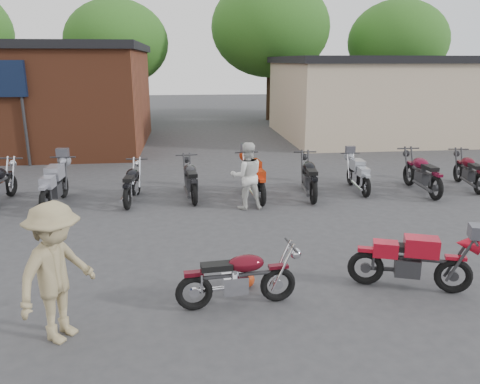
{
  "coord_description": "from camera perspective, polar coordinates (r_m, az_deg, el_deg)",
  "views": [
    {
      "loc": [
        -1.2,
        -6.98,
        3.58
      ],
      "look_at": [
        -0.1,
        2.48,
        0.9
      ],
      "focal_mm": 35.0,
      "sensor_mm": 36.0,
      "label": 1
    }
  ],
  "objects": [
    {
      "name": "row_bike_7",
      "position": [
        14.02,
        21.31,
        2.39
      ],
      "size": [
        0.7,
        2.1,
        1.22
      ],
      "primitive_type": null,
      "rotation": [
        0.0,
        0.0,
        1.57
      ],
      "color": "#580B20",
      "rests_on": "ground"
    },
    {
      "name": "row_bike_2",
      "position": [
        12.52,
        -13.03,
        1.27
      ],
      "size": [
        0.77,
        1.92,
        1.09
      ],
      "primitive_type": null,
      "rotation": [
        0.0,
        0.0,
        1.49
      ],
      "color": "black",
      "rests_on": "ground"
    },
    {
      "name": "tree_3",
      "position": [
        31.85,
        18.51,
        15.35
      ],
      "size": [
        6.08,
        6.08,
        7.6
      ],
      "primitive_type": null,
      "color": "#2A5717",
      "rests_on": "ground"
    },
    {
      "name": "row_bike_5",
      "position": [
        12.84,
        8.44,
        2.09
      ],
      "size": [
        0.88,
        2.1,
        1.19
      ],
      "primitive_type": null,
      "rotation": [
        0.0,
        0.0,
        1.47
      ],
      "color": "black",
      "rests_on": "ground"
    },
    {
      "name": "row_bike_8",
      "position": [
        15.09,
        26.14,
        2.52
      ],
      "size": [
        0.9,
        1.98,
        1.11
      ],
      "primitive_type": null,
      "rotation": [
        0.0,
        0.0,
        1.42
      ],
      "color": "#4C0915",
      "rests_on": "ground"
    },
    {
      "name": "tree_2",
      "position": [
        29.46,
        3.68,
        17.3
      ],
      "size": [
        7.04,
        7.04,
        8.8
      ],
      "primitive_type": null,
      "color": "#2A5717",
      "rests_on": "ground"
    },
    {
      "name": "ground",
      "position": [
        7.94,
        2.83,
        -11.11
      ],
      "size": [
        90.0,
        90.0,
        0.0
      ],
      "primitive_type": "plane",
      "color": "#363538"
    },
    {
      "name": "stucco_building",
      "position": [
        24.1,
        17.41,
        10.67
      ],
      "size": [
        10.0,
        8.0,
        3.5
      ],
      "primitive_type": "cube",
      "color": "tan",
      "rests_on": "ground"
    },
    {
      "name": "tree_1",
      "position": [
        29.23,
        -14.67,
        15.48
      ],
      "size": [
        5.92,
        5.92,
        7.4
      ],
      "primitive_type": null,
      "color": "#2A5717",
      "rests_on": "ground"
    },
    {
      "name": "row_bike_6",
      "position": [
        13.66,
        14.22,
        2.31
      ],
      "size": [
        0.66,
        1.83,
        1.05
      ],
      "primitive_type": null,
      "rotation": [
        0.0,
        0.0,
        1.54
      ],
      "color": "#9CA1AA",
      "rests_on": "ground"
    },
    {
      "name": "sportbike",
      "position": [
        8.04,
        20.29,
        -7.56
      ],
      "size": [
        1.96,
        1.21,
        1.08
      ],
      "primitive_type": null,
      "rotation": [
        0.0,
        0.0,
        -0.35
      ],
      "color": "red",
      "rests_on": "ground"
    },
    {
      "name": "row_bike_3",
      "position": [
        12.64,
        -6.05,
        1.83
      ],
      "size": [
        0.84,
        2.0,
        1.13
      ],
      "primitive_type": null,
      "rotation": [
        0.0,
        0.0,
        1.67
      ],
      "color": "#252527",
      "rests_on": "ground"
    },
    {
      "name": "vintage_motorcycle",
      "position": [
        7.08,
        -0.11,
        -9.97
      ],
      "size": [
        1.82,
        0.75,
        1.03
      ],
      "primitive_type": null,
      "rotation": [
        0.0,
        0.0,
        0.09
      ],
      "color": "#4F0914",
      "rests_on": "ground"
    },
    {
      "name": "person_light",
      "position": [
        11.56,
        0.84,
        1.99
      ],
      "size": [
        0.86,
        0.69,
        1.67
      ],
      "primitive_type": "imported",
      "rotation": [
        0.0,
        0.0,
        3.22
      ],
      "color": "silver",
      "rests_on": "ground"
    },
    {
      "name": "row_bike_4",
      "position": [
        12.52,
        1.72,
        1.98
      ],
      "size": [
        0.87,
        2.15,
        1.22
      ],
      "primitive_type": null,
      "rotation": [
        0.0,
        0.0,
        1.66
      ],
      "color": "red",
      "rests_on": "ground"
    },
    {
      "name": "person_tan",
      "position": [
        6.56,
        -21.46,
        -9.13
      ],
      "size": [
        1.24,
        1.41,
        1.9
      ],
      "primitive_type": "imported",
      "rotation": [
        0.0,
        0.0,
        1.03
      ],
      "color": "#9D8B61",
      "rests_on": "ground"
    },
    {
      "name": "row_bike_1",
      "position": [
        12.74,
        -21.71,
        1.08
      ],
      "size": [
        0.76,
        2.11,
        1.21
      ],
      "primitive_type": null,
      "rotation": [
        0.0,
        0.0,
        1.54
      ],
      "color": "#90909D",
      "rests_on": "ground"
    },
    {
      "name": "helmet",
      "position": [
        7.78,
        0.74,
        -10.62
      ],
      "size": [
        0.38,
        0.38,
        0.26
      ],
      "primitive_type": "ellipsoid",
      "rotation": [
        0.0,
        0.0,
        0.42
      ],
      "color": "#A63411",
      "rests_on": "ground"
    }
  ]
}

